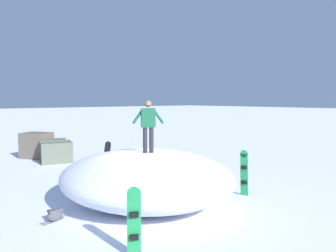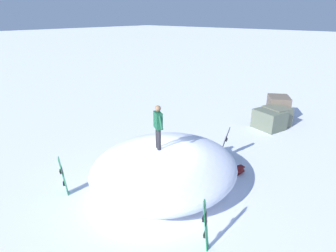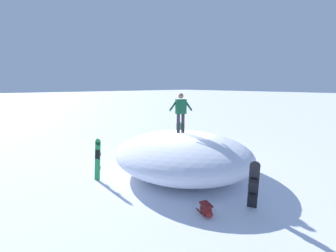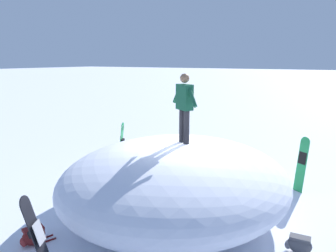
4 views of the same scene
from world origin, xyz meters
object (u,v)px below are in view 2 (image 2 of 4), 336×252
object	(u,v)px
snowboarder_standing	(158,124)
backpack_near	(239,170)
snowboard_primary_upright	(224,143)
backpack_far	(122,157)
snowboard_secondary_upright	(63,175)
snowboard_tertiary_upright	(205,224)

from	to	relation	value
snowboarder_standing	backpack_near	bearing A→B (deg)	58.54
snowboard_primary_upright	backpack_far	xyz separation A→B (m)	(-3.44, -3.17, -0.66)
snowboarder_standing	backpack_near	distance (m)	4.29
snowboard_secondary_upright	backpack_far	distance (m)	3.27
backpack_near	backpack_far	xyz separation A→B (m)	(-4.65, -2.43, -0.01)
snowboard_tertiary_upright	backpack_near	world-z (taller)	snowboard_tertiary_upright
snowboard_primary_upright	snowboard_secondary_upright	bearing A→B (deg)	-115.29
snowboarder_standing	snowboard_tertiary_upright	distance (m)	3.86
backpack_far	snowboard_primary_upright	bearing A→B (deg)	42.62
snowboarder_standing	snowboard_tertiary_upright	bearing A→B (deg)	-24.57
snowboard_primary_upright	snowboard_tertiary_upright	distance (m)	5.72
snowboarder_standing	backpack_far	bearing A→B (deg)	168.65
snowboarder_standing	snowboard_secondary_upright	bearing A→B (deg)	-132.28
snowboard_primary_upright	backpack_near	distance (m)	1.56
snowboard_secondary_upright	backpack_near	distance (m)	7.04
backpack_near	backpack_far	world-z (taller)	backpack_near
snowboard_primary_upright	backpack_far	bearing A→B (deg)	-137.38
snowboard_primary_upright	snowboard_tertiary_upright	world-z (taller)	snowboard_tertiary_upright
snowboard_primary_upright	backpack_far	size ratio (longest dim) A/B	2.35
backpack_near	snowboard_primary_upright	bearing A→B (deg)	148.85
snowboarder_standing	backpack_near	size ratio (longest dim) A/B	2.35
snowboarder_standing	snowboard_primary_upright	xyz separation A→B (m)	(0.62, 3.73, -1.81)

